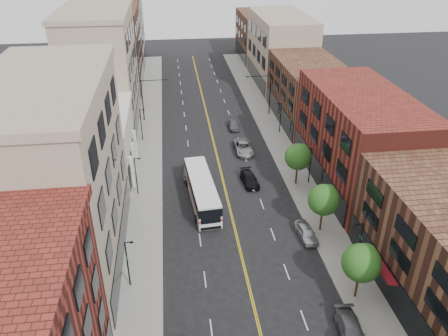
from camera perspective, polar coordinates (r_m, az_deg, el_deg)
name	(u,v)px	position (r m, az deg, el deg)	size (l,w,h in m)	color
sidewalk_left	(148,154)	(65.37, -9.85, 1.81)	(4.00, 110.00, 0.15)	gray
sidewalk_right	(281,146)	(67.22, 7.42, 2.81)	(4.00, 110.00, 0.15)	gray
bldg_l_tanoffice	(58,180)	(43.03, -20.90, -1.54)	(10.00, 22.00, 18.00)	gray
bldg_l_white	(92,144)	(60.91, -16.83, 2.96)	(10.00, 14.00, 8.00)	silver
bldg_l_far_a	(102,71)	(74.92, -15.65, 12.10)	(10.00, 20.00, 18.00)	gray
bldg_l_far_b	(115,50)	(94.48, -14.11, 14.73)	(10.00, 20.00, 15.00)	#512C20
bldg_l_far_c	(120,21)	(111.49, -13.40, 18.23)	(10.00, 16.00, 20.00)	gray
bldg_r_mid	(359,139)	(57.61, 17.20, 3.59)	(10.00, 22.00, 12.00)	maroon
bldg_r_far_a	(309,92)	(76.10, 11.03, 9.72)	(10.00, 20.00, 10.00)	#512C20
bldg_r_far_b	(280,50)	(94.89, 7.34, 15.09)	(10.00, 22.00, 14.00)	gray
bldg_r_far_c	(261,36)	(114.21, 4.82, 16.81)	(10.00, 18.00, 11.00)	#512C20
tree_r_1	(362,262)	(40.39, 17.59, -11.57)	(3.40, 3.40, 5.59)	black
tree_r_2	(324,199)	(47.72, 12.99, -3.94)	(3.40, 3.40, 5.59)	black
tree_r_3	(299,156)	(55.89, 9.73, 1.57)	(3.40, 3.40, 5.59)	black
lamp_l_1	(128,261)	(41.27, -12.46, -11.83)	(0.81, 0.55, 5.05)	black
lamp_l_2	(136,174)	(54.39, -11.38, -0.80)	(0.81, 0.55, 5.05)	black
lamp_l_3	(141,123)	(68.75, -10.74, 5.80)	(0.81, 0.55, 5.05)	black
lamp_r_1	(359,242)	(44.41, 17.27, -9.23)	(0.81, 0.55, 5.05)	black
lamp_r_2	(310,163)	(56.81, 11.16, 0.59)	(0.81, 0.55, 5.05)	black
lamp_r_3	(280,116)	(70.67, 7.35, 6.74)	(0.81, 0.55, 5.05)	black
signal_mast_left	(146,95)	(75.56, -10.10, 9.38)	(4.49, 0.18, 7.20)	black
signal_mast_right	(266,90)	(77.21, 5.51, 10.12)	(4.49, 0.18, 7.20)	black
city_bus	(202,189)	(52.57, -2.91, -2.80)	(3.63, 12.27, 3.11)	white
car_parked_mid	(351,332)	(39.21, 16.27, -19.84)	(1.96, 4.82, 1.40)	#55555A
car_parked_far	(306,233)	(48.19, 10.72, -8.29)	(1.64, 4.08, 1.39)	silver
car_lane_behind	(191,169)	(58.94, -4.28, -0.18)	(1.74, 5.00, 1.65)	#54555A
car_lane_a	(250,179)	(56.92, 3.36, -1.48)	(1.84, 4.52, 1.31)	black
car_lane_b	(243,147)	(64.91, 2.54, 2.71)	(2.50, 5.43, 1.51)	gray
car_lane_c	(233,125)	(72.71, 1.24, 5.67)	(1.61, 3.99, 1.36)	#545459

